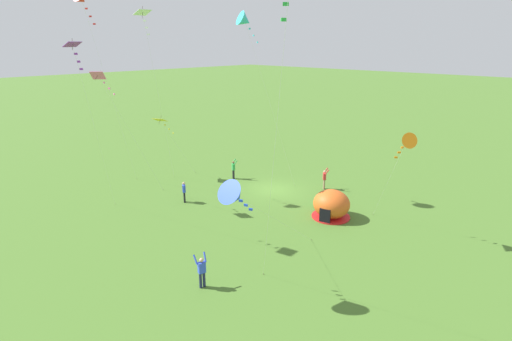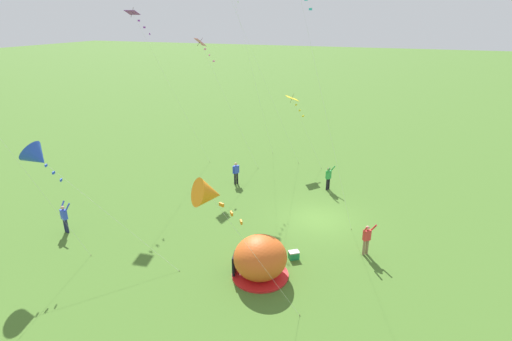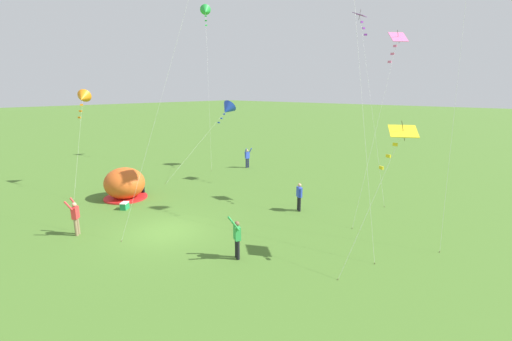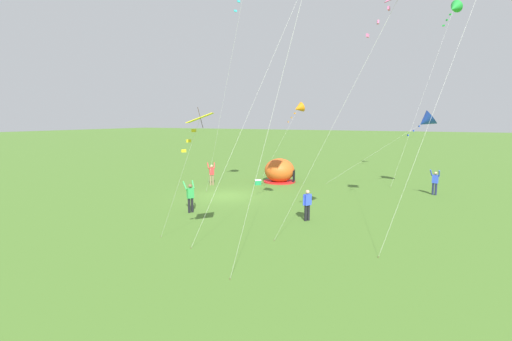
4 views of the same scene
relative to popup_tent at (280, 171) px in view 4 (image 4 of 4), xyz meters
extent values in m
plane|color=#477028|center=(6.81, -1.41, -1.00)|extent=(300.00, 300.00, 0.00)
ellipsoid|color=#D8591E|center=(0.00, -0.01, 0.05)|extent=(2.70, 2.60, 2.10)
cylinder|color=red|center=(0.00, -0.01, -0.95)|extent=(2.81, 2.81, 0.10)
cube|color=black|center=(-0.29, 1.23, -0.45)|extent=(0.81, 0.30, 1.10)
cube|color=#1E8C4C|center=(2.01, -1.16, -0.81)|extent=(0.59, 0.63, 0.38)
cube|color=white|center=(2.01, -1.16, -0.59)|extent=(0.61, 0.65, 0.06)
cylinder|color=#8C7251|center=(3.85, -4.70, -0.56)|extent=(0.15, 0.15, 0.88)
cylinder|color=#8C7251|center=(3.71, -4.56, -0.56)|extent=(0.15, 0.15, 0.88)
cube|color=red|center=(3.78, -4.63, 0.18)|extent=(0.43, 0.44, 0.60)
sphere|color=tan|center=(3.78, -4.63, 0.61)|extent=(0.22, 0.22, 0.22)
cylinder|color=red|center=(3.85, -4.93, 0.65)|extent=(0.30, 0.35, 0.50)
cylinder|color=red|center=(3.49, -4.54, 0.65)|extent=(0.37, 0.28, 0.50)
cylinder|color=black|center=(10.09, 5.74, -0.56)|extent=(0.15, 0.15, 0.88)
cylinder|color=black|center=(10.26, 5.63, -0.56)|extent=(0.15, 0.15, 0.88)
cube|color=blue|center=(10.17, 5.69, 0.18)|extent=(0.45, 0.41, 0.60)
sphere|color=tan|center=(10.17, 5.69, 0.61)|extent=(0.22, 0.22, 0.22)
cylinder|color=blue|center=(9.97, 5.83, 0.18)|extent=(0.09, 0.09, 0.58)
cylinder|color=blue|center=(10.38, 5.55, 0.18)|extent=(0.09, 0.09, 0.58)
cylinder|color=#1E2347|center=(-0.06, 12.27, -0.56)|extent=(0.15, 0.15, 0.88)
cylinder|color=#1E2347|center=(-0.11, 12.08, -0.56)|extent=(0.15, 0.15, 0.88)
cube|color=blue|center=(-0.09, 12.18, 0.18)|extent=(0.33, 0.43, 0.60)
sphere|color=tan|center=(-0.09, 12.18, 0.61)|extent=(0.22, 0.22, 0.22)
cylinder|color=blue|center=(0.13, 12.39, 0.65)|extent=(0.39, 0.13, 0.50)
cylinder|color=blue|center=(-0.01, 11.88, 0.65)|extent=(0.38, 0.24, 0.50)
cylinder|color=black|center=(11.66, -1.10, -0.56)|extent=(0.15, 0.15, 0.88)
cylinder|color=black|center=(11.49, -1.01, -0.56)|extent=(0.15, 0.15, 0.88)
cube|color=green|center=(11.57, -1.06, 0.18)|extent=(0.45, 0.39, 0.60)
sphere|color=brown|center=(11.57, -1.06, 0.61)|extent=(0.22, 0.22, 0.22)
cylinder|color=green|center=(11.74, -1.31, 0.65)|extent=(0.21, 0.39, 0.50)
cylinder|color=green|center=(11.27, -1.06, 0.65)|extent=(0.30, 0.35, 0.50)
cylinder|color=silver|center=(14.05, 4.78, 6.16)|extent=(4.47, 4.76, 14.32)
cylinder|color=brown|center=(16.28, 2.41, -0.97)|extent=(0.03, 0.03, 0.06)
cylinder|color=silver|center=(17.47, 7.24, 6.69)|extent=(1.17, 3.73, 15.38)
cylinder|color=brown|center=(18.05, 5.37, -0.97)|extent=(0.03, 0.03, 0.06)
cylinder|color=silver|center=(-3.82, 10.94, 6.27)|extent=(4.50, 3.76, 14.53)
cylinder|color=brown|center=(-1.58, 9.07, -0.97)|extent=(0.03, 0.03, 0.06)
cone|color=green|center=(-6.07, 12.81, 13.53)|extent=(1.51, 1.50, 1.23)
cube|color=green|center=(-5.76, 12.55, 12.98)|extent=(0.18, 0.19, 0.12)
cube|color=green|center=(-5.50, 12.34, 12.51)|extent=(0.20, 0.16, 0.12)
cube|color=green|center=(-5.23, 12.12, 12.04)|extent=(0.14, 0.21, 0.12)
cylinder|color=silver|center=(-1.42, 7.61, 1.70)|extent=(0.63, 7.40, 5.39)
cylinder|color=brown|center=(-1.11, 3.91, -0.97)|extent=(0.03, 0.03, 0.06)
cone|color=blue|center=(-1.73, 11.30, 4.39)|extent=(1.40, 1.64, 1.60)
cube|color=blue|center=(-1.70, 10.86, 3.97)|extent=(0.21, 0.14, 0.12)
cube|color=blue|center=(-1.67, 10.49, 3.62)|extent=(0.21, 0.12, 0.12)
cube|color=blue|center=(-1.63, 10.11, 3.27)|extent=(0.21, 0.15, 0.12)
cylinder|color=silver|center=(-3.51, -1.30, 2.29)|extent=(2.94, 2.54, 6.58)
cylinder|color=brown|center=(-2.05, -2.57, -0.97)|extent=(0.03, 0.03, 0.06)
cone|color=orange|center=(-4.98, -0.04, 5.58)|extent=(1.47, 1.46, 1.19)
cube|color=orange|center=(-4.65, -0.32, 5.09)|extent=(0.13, 0.21, 0.12)
cube|color=orange|center=(-4.38, -0.55, 4.66)|extent=(0.19, 0.17, 0.12)
cube|color=orange|center=(-4.11, -0.79, 4.24)|extent=(0.20, 0.16, 0.12)
cylinder|color=silver|center=(13.73, 7.68, 4.03)|extent=(0.25, 4.81, 10.07)
cylinder|color=brown|center=(13.86, 5.28, -0.97)|extent=(0.03, 0.03, 0.06)
cube|color=pink|center=(13.63, 9.66, 8.54)|extent=(0.21, 0.08, 0.12)
cube|color=pink|center=(13.65, 9.31, 8.10)|extent=(0.21, 0.10, 0.12)
cube|color=pink|center=(13.67, 8.96, 7.65)|extent=(0.21, 0.09, 0.12)
cylinder|color=silver|center=(7.08, -1.36, 5.94)|extent=(1.79, 4.44, 13.88)
cylinder|color=brown|center=(6.19, -3.57, -0.97)|extent=(0.03, 0.03, 0.06)
cube|color=#33B7D1|center=(7.70, 0.19, 11.82)|extent=(0.21, 0.15, 0.12)
cube|color=#33B7D1|center=(7.58, -0.11, 11.33)|extent=(0.20, 0.15, 0.12)
cylinder|color=silver|center=(11.75, 11.51, 5.10)|extent=(4.15, 3.44, 12.20)
cylinder|color=brown|center=(13.82, 9.80, -0.97)|extent=(0.03, 0.03, 0.06)
cylinder|color=silver|center=(16.16, 1.78, 1.78)|extent=(0.90, 3.03, 5.57)
cylinder|color=brown|center=(15.71, 0.27, -0.97)|extent=(0.03, 0.03, 0.06)
cube|color=yellow|center=(16.61, 3.29, 4.57)|extent=(1.40, 1.38, 0.40)
cylinder|color=#332314|center=(16.61, 3.29, 4.58)|extent=(0.11, 0.32, 0.81)
cube|color=yellow|center=(16.49, 2.88, 4.07)|extent=(0.21, 0.12, 0.12)
cube|color=yellow|center=(16.39, 2.54, 3.64)|extent=(0.21, 0.12, 0.12)
cube|color=yellow|center=(16.28, 2.20, 3.21)|extent=(0.20, 0.15, 0.12)
camera|label=1|loc=(-14.64, 23.37, 11.28)|focal=28.00mm
camera|label=2|loc=(-15.50, -5.66, 11.00)|focal=28.00mm
camera|label=3|loc=(21.17, -10.73, 6.19)|focal=24.00mm
camera|label=4|loc=(27.72, 11.03, 4.52)|focal=24.00mm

